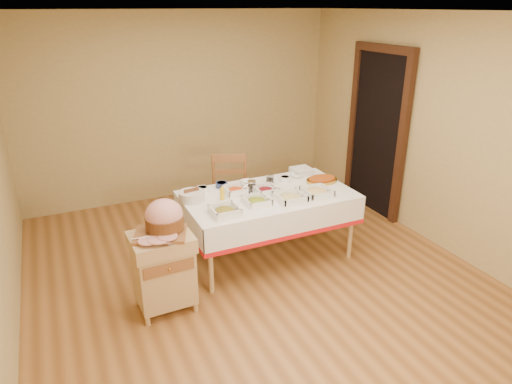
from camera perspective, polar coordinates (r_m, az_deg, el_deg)
room_shell at (r=4.36m, az=-0.24°, el=4.33°), size 5.00×5.00×5.00m
doorway at (r=6.29m, az=14.93°, el=7.47°), size 0.09×1.10×2.20m
dining_table at (r=4.98m, az=1.48°, el=-1.93°), size 1.82×1.02×0.76m
butcher_cart at (r=4.29m, az=-11.50°, el=-9.25°), size 0.55×0.47×0.76m
dining_chair at (r=5.49m, az=-3.24°, el=-0.56°), size 0.57×0.55×1.00m
ham_on_board at (r=4.11m, az=-11.46°, el=-3.34°), size 0.48×0.46×0.32m
serving_dish_a at (r=4.43m, az=-3.90°, el=-2.37°), size 0.27×0.27×0.12m
serving_dish_b at (r=4.65m, az=0.12°, el=-1.13°), size 0.25×0.25×0.10m
serving_dish_c at (r=4.74m, az=4.31°, el=-0.70°), size 0.28×0.28×0.12m
serving_dish_d at (r=4.92m, az=7.63°, el=0.01°), size 0.28×0.28×0.11m
serving_dish_e at (r=4.92m, az=-2.53°, el=0.23°), size 0.25×0.24×0.11m
serving_dish_f at (r=4.92m, az=1.23°, el=0.24°), size 0.25×0.24×0.11m
small_bowl_left at (r=4.99m, az=-6.70°, el=0.37°), size 0.12×0.12×0.06m
small_bowl_mid at (r=5.10m, az=-4.33°, el=0.94°), size 0.13×0.13×0.06m
small_bowl_right at (r=5.27m, az=3.65°, el=1.69°), size 0.11×0.11×0.06m
bowl_white_imported at (r=5.21m, az=-1.20°, el=1.30°), size 0.16×0.16×0.03m
bowl_small_imported at (r=5.41m, az=5.08°, el=2.12°), size 0.19×0.19×0.05m
preserve_jar_left at (r=4.98m, az=-0.54°, el=0.71°), size 0.09×0.09×0.12m
preserve_jar_right at (r=5.18m, az=1.75°, el=1.58°), size 0.09×0.09×0.11m
mustard_bottle at (r=4.76m, az=-4.26°, el=-0.17°), size 0.05×0.05×0.16m
bread_basket at (r=4.78m, az=-8.04°, el=-0.47°), size 0.27×0.27×0.12m
plate_stack at (r=5.52m, az=5.72°, el=2.64°), size 0.23×0.23×0.07m
brass_platter at (r=5.30m, az=8.22°, el=1.52°), size 0.38×0.27×0.05m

